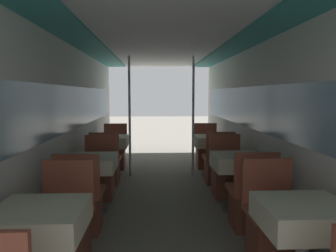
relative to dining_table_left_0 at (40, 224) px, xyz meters
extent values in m
cube|color=silver|center=(-0.38, 1.96, 0.47)|extent=(0.05, 8.53, 2.13)
cube|color=#7A9EB7|center=(-0.37, 1.96, 0.68)|extent=(0.03, 7.85, 0.60)
cube|color=silver|center=(2.20, 1.96, 0.47)|extent=(0.05, 8.53, 2.13)
cube|color=#7A9EB7|center=(2.19, 1.96, 0.68)|extent=(0.03, 7.85, 0.60)
cube|color=silver|center=(0.91, 1.96, 1.59)|extent=(2.58, 8.53, 0.04)
cube|color=teal|center=(-0.15, 1.96, 1.55)|extent=(0.46, 8.19, 0.03)
cube|color=teal|center=(1.97, 1.96, 1.55)|extent=(0.46, 8.19, 0.03)
cube|color=#93704C|center=(0.00, 0.00, 0.11)|extent=(0.56, 0.56, 0.02)
cube|color=beige|center=(0.00, 0.00, 0.03)|extent=(0.60, 0.60, 0.18)
cube|color=brown|center=(0.00, 0.56, -0.39)|extent=(0.39, 0.39, 0.40)
cube|color=#9E4C38|center=(0.00, 0.56, -0.16)|extent=(0.46, 0.46, 0.05)
cube|color=#9E4C38|center=(0.00, 0.77, 0.07)|extent=(0.46, 0.04, 0.42)
cylinder|color=#4C4C51|center=(0.00, 1.82, -0.58)|extent=(0.37, 0.37, 0.01)
cylinder|color=#B7B7BC|center=(0.00, 1.82, -0.24)|extent=(0.09, 0.09, 0.67)
cube|color=#93704C|center=(0.00, 1.82, 0.11)|extent=(0.56, 0.56, 0.02)
cube|color=beige|center=(0.00, 1.82, 0.03)|extent=(0.60, 0.60, 0.18)
cube|color=brown|center=(0.00, 1.26, -0.39)|extent=(0.39, 0.39, 0.40)
cube|color=#9E4C38|center=(0.00, 1.26, -0.16)|extent=(0.46, 0.46, 0.05)
cube|color=#9E4C38|center=(0.00, 1.05, 0.07)|extent=(0.46, 0.04, 0.42)
cube|color=brown|center=(0.00, 2.38, -0.39)|extent=(0.39, 0.39, 0.40)
cube|color=#9E4C38|center=(0.00, 2.38, -0.16)|extent=(0.46, 0.46, 0.05)
cube|color=#9E4C38|center=(0.00, 2.59, 0.07)|extent=(0.46, 0.04, 0.42)
cylinder|color=#4C4C51|center=(0.00, 3.64, -0.58)|extent=(0.37, 0.37, 0.01)
cylinder|color=#B7B7BC|center=(0.00, 3.64, -0.24)|extent=(0.09, 0.09, 0.67)
cube|color=#93704C|center=(0.00, 3.64, 0.11)|extent=(0.56, 0.56, 0.02)
cube|color=beige|center=(0.00, 3.64, 0.03)|extent=(0.60, 0.60, 0.18)
cube|color=brown|center=(0.00, 3.08, -0.39)|extent=(0.39, 0.39, 0.40)
cube|color=#9E4C38|center=(0.00, 3.08, -0.16)|extent=(0.46, 0.46, 0.05)
cube|color=#9E4C38|center=(0.00, 2.87, 0.07)|extent=(0.46, 0.04, 0.42)
cube|color=brown|center=(0.00, 4.20, -0.39)|extent=(0.39, 0.39, 0.40)
cube|color=#9E4C38|center=(0.00, 4.20, -0.16)|extent=(0.46, 0.46, 0.05)
cube|color=#9E4C38|center=(0.00, 4.41, 0.07)|extent=(0.46, 0.04, 0.42)
cylinder|color=silver|center=(0.34, 3.64, 0.47)|extent=(0.04, 0.04, 2.13)
cube|color=#93704C|center=(1.82, 0.00, 0.11)|extent=(0.56, 0.56, 0.02)
cube|color=beige|center=(1.82, 0.00, 0.03)|extent=(0.60, 0.60, 0.18)
cube|color=brown|center=(1.82, 0.56, -0.39)|extent=(0.39, 0.39, 0.40)
cube|color=#9E4C38|center=(1.82, 0.56, -0.16)|extent=(0.46, 0.46, 0.05)
cube|color=#9E4C38|center=(1.82, 0.77, 0.07)|extent=(0.46, 0.04, 0.42)
cylinder|color=#4C4C51|center=(1.82, 1.82, -0.58)|extent=(0.37, 0.37, 0.01)
cylinder|color=#B7B7BC|center=(1.82, 1.82, -0.24)|extent=(0.09, 0.09, 0.67)
cube|color=#93704C|center=(1.82, 1.82, 0.11)|extent=(0.56, 0.56, 0.02)
cube|color=beige|center=(1.82, 1.82, 0.03)|extent=(0.60, 0.60, 0.18)
cube|color=brown|center=(1.82, 1.26, -0.39)|extent=(0.39, 0.39, 0.40)
cube|color=#9E4C38|center=(1.82, 1.26, -0.16)|extent=(0.46, 0.46, 0.05)
cube|color=#9E4C38|center=(1.82, 1.05, 0.07)|extent=(0.46, 0.04, 0.42)
cube|color=brown|center=(1.82, 2.38, -0.39)|extent=(0.39, 0.39, 0.40)
cube|color=#9E4C38|center=(1.82, 2.38, -0.16)|extent=(0.46, 0.46, 0.05)
cube|color=#9E4C38|center=(1.82, 2.59, 0.07)|extent=(0.46, 0.04, 0.42)
cylinder|color=#4C4C51|center=(1.82, 3.64, -0.58)|extent=(0.37, 0.37, 0.01)
cylinder|color=#B7B7BC|center=(1.82, 3.64, -0.24)|extent=(0.09, 0.09, 0.67)
cube|color=#93704C|center=(1.82, 3.64, 0.11)|extent=(0.56, 0.56, 0.02)
cube|color=beige|center=(1.82, 3.64, 0.03)|extent=(0.60, 0.60, 0.18)
cube|color=brown|center=(1.82, 3.08, -0.39)|extent=(0.39, 0.39, 0.40)
cube|color=#9E4C38|center=(1.82, 3.08, -0.16)|extent=(0.46, 0.46, 0.05)
cube|color=#9E4C38|center=(1.82, 2.87, 0.07)|extent=(0.46, 0.04, 0.42)
cube|color=brown|center=(1.82, 4.20, -0.39)|extent=(0.39, 0.39, 0.40)
cube|color=#9E4C38|center=(1.82, 4.20, -0.16)|extent=(0.46, 0.46, 0.05)
cube|color=#9E4C38|center=(1.82, 4.41, 0.07)|extent=(0.46, 0.04, 0.42)
cylinder|color=silver|center=(1.47, 3.64, 0.47)|extent=(0.04, 0.04, 2.13)
camera|label=1|loc=(0.77, -2.16, 0.88)|focal=35.00mm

